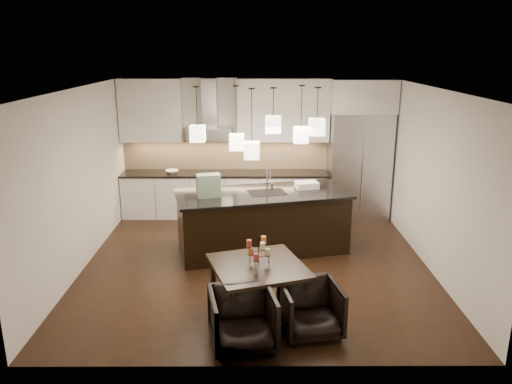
{
  "coord_description": "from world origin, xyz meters",
  "views": [
    {
      "loc": [
        -0.03,
        -7.5,
        3.39
      ],
      "look_at": [
        0.0,
        0.2,
        1.15
      ],
      "focal_mm": 35.0,
      "sensor_mm": 36.0,
      "label": 1
    }
  ],
  "objects_px": {
    "refrigerator": "(359,166)",
    "armchair_left": "(243,319)",
    "island_body": "(262,223)",
    "armchair_right": "(311,309)",
    "dining_table": "(258,289)"
  },
  "relations": [
    {
      "from": "island_body",
      "to": "armchair_left",
      "type": "height_order",
      "value": "island_body"
    },
    {
      "from": "refrigerator",
      "to": "island_body",
      "type": "distance_m",
      "value": 2.75
    },
    {
      "from": "refrigerator",
      "to": "dining_table",
      "type": "height_order",
      "value": "refrigerator"
    },
    {
      "from": "island_body",
      "to": "refrigerator",
      "type": "bearing_deg",
      "value": 28.86
    },
    {
      "from": "refrigerator",
      "to": "armchair_left",
      "type": "height_order",
      "value": "refrigerator"
    },
    {
      "from": "dining_table",
      "to": "armchair_right",
      "type": "bearing_deg",
      "value": -56.74
    },
    {
      "from": "refrigerator",
      "to": "armchair_left",
      "type": "bearing_deg",
      "value": -115.62
    },
    {
      "from": "refrigerator",
      "to": "armchair_left",
      "type": "xyz_separation_m",
      "value": [
        -2.27,
        -4.73,
        -0.73
      ]
    },
    {
      "from": "island_body",
      "to": "dining_table",
      "type": "height_order",
      "value": "island_body"
    },
    {
      "from": "refrigerator",
      "to": "dining_table",
      "type": "distance_m",
      "value": 4.52
    },
    {
      "from": "armchair_left",
      "to": "island_body",
      "type": "bearing_deg",
      "value": 73.4
    },
    {
      "from": "refrigerator",
      "to": "armchair_left",
      "type": "relative_size",
      "value": 2.83
    },
    {
      "from": "dining_table",
      "to": "armchair_left",
      "type": "bearing_deg",
      "value": -121.55
    },
    {
      "from": "island_body",
      "to": "armchair_right",
      "type": "xyz_separation_m",
      "value": [
        0.55,
        -2.66,
        -0.17
      ]
    },
    {
      "from": "island_body",
      "to": "armchair_right",
      "type": "bearing_deg",
      "value": -91.63
    }
  ]
}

